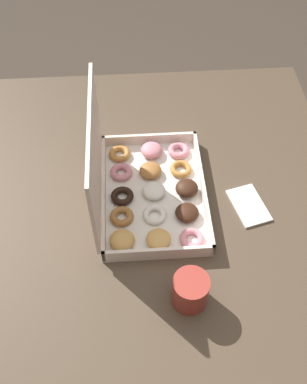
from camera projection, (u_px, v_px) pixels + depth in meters
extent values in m
plane|color=#42382D|center=(157.00, 317.00, 1.75)|extent=(8.00, 8.00, 0.00)
cube|color=#4C3D2D|center=(159.00, 201.00, 1.14)|extent=(1.00, 0.95, 0.03)
cylinder|color=#4C3D2D|center=(258.00, 161.00, 1.74)|extent=(0.06, 0.06, 0.75)
cylinder|color=#4C3D2D|center=(38.00, 172.00, 1.71)|extent=(0.06, 0.06, 0.75)
cube|color=silver|center=(154.00, 195.00, 1.13)|extent=(0.36, 0.26, 0.01)
cube|color=silver|center=(203.00, 188.00, 1.12)|extent=(0.36, 0.01, 0.03)
cube|color=silver|center=(104.00, 193.00, 1.11)|extent=(0.36, 0.01, 0.03)
cube|color=silver|center=(159.00, 253.00, 1.01)|extent=(0.01, 0.26, 0.03)
cube|color=silver|center=(149.00, 139.00, 1.23)|extent=(0.01, 0.26, 0.03)
cube|color=silver|center=(95.00, 157.00, 1.01)|extent=(0.36, 0.01, 0.24)
torus|color=pink|center=(192.00, 239.00, 1.04)|extent=(0.06, 0.06, 0.02)
ellipsoid|color=#381E11|center=(187.00, 213.00, 1.08)|extent=(0.06, 0.06, 0.03)
ellipsoid|color=#381E11|center=(187.00, 188.00, 1.12)|extent=(0.06, 0.06, 0.03)
torus|color=#B77A38|center=(181.00, 169.00, 1.17)|extent=(0.06, 0.06, 0.02)
torus|color=pink|center=(179.00, 151.00, 1.21)|extent=(0.06, 0.06, 0.02)
ellipsoid|color=tan|center=(159.00, 239.00, 1.04)|extent=(0.06, 0.06, 0.03)
torus|color=white|center=(155.00, 215.00, 1.08)|extent=(0.06, 0.06, 0.02)
ellipsoid|color=white|center=(154.00, 191.00, 1.12)|extent=(0.06, 0.06, 0.03)
ellipsoid|color=#9E6633|center=(151.00, 170.00, 1.16)|extent=(0.06, 0.06, 0.03)
ellipsoid|color=pink|center=(152.00, 150.00, 1.21)|extent=(0.06, 0.06, 0.03)
ellipsoid|color=tan|center=(122.00, 240.00, 1.03)|extent=(0.06, 0.06, 0.03)
torus|color=#9E6633|center=(122.00, 216.00, 1.08)|extent=(0.06, 0.06, 0.02)
torus|color=black|center=(122.00, 195.00, 1.12)|extent=(0.06, 0.06, 0.02)
torus|color=pink|center=(121.00, 172.00, 1.17)|extent=(0.06, 0.06, 0.02)
torus|color=#B77A38|center=(120.00, 154.00, 1.21)|extent=(0.06, 0.06, 0.02)
cylinder|color=#A3382D|center=(190.00, 291.00, 0.93)|extent=(0.08, 0.08, 0.08)
cylinder|color=black|center=(191.00, 283.00, 0.91)|extent=(0.06, 0.06, 0.01)
cube|color=white|center=(249.00, 205.00, 1.11)|extent=(0.13, 0.10, 0.01)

